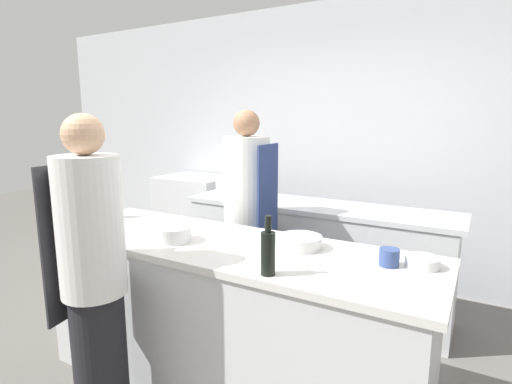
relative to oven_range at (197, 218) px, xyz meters
name	(u,v)px	position (x,y,z in m)	size (l,w,h in m)	color
ground_plane	(228,384)	(1.60, -1.74, -0.49)	(16.00, 16.00, 0.00)	#605B56
wall_back	(342,143)	(1.60, 0.39, 0.91)	(8.00, 0.06, 2.80)	silver
prep_counter	(227,316)	(1.60, -1.74, -0.03)	(2.43, 0.77, 0.93)	silver
pass_counter	(314,256)	(1.66, -0.48, -0.03)	(2.34, 0.57, 0.93)	silver
oven_range	(197,218)	(0.00, 0.00, 0.00)	(0.80, 0.67, 0.99)	silver
chef_at_prep_near	(94,279)	(1.20, -2.36, 0.35)	(0.36, 0.35, 1.68)	black
chef_at_stove	(247,222)	(1.32, -1.04, 0.37)	(0.37, 0.35, 1.72)	black
bottle_olive_oil	(111,206)	(0.52, -1.65, 0.52)	(0.08, 0.08, 0.22)	#2D5175
bottle_vinegar	(92,209)	(0.49, -1.79, 0.53)	(0.08, 0.08, 0.23)	silver
bottle_wine	(268,252)	(2.04, -2.04, 0.55)	(0.07, 0.07, 0.28)	black
bowl_mixing_large	(173,234)	(1.30, -1.87, 0.48)	(0.22, 0.22, 0.09)	white
bowl_prep_small	(300,242)	(2.01, -1.60, 0.47)	(0.25, 0.25, 0.07)	white
bowl_ceramic_blue	(422,262)	(2.66, -1.58, 0.46)	(0.16, 0.16, 0.05)	white
cup	(389,257)	(2.51, -1.64, 0.48)	(0.10, 0.10, 0.09)	#33477F
stockpot	(228,188)	(0.81, -0.53, 0.52)	(0.23, 0.23, 0.16)	silver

